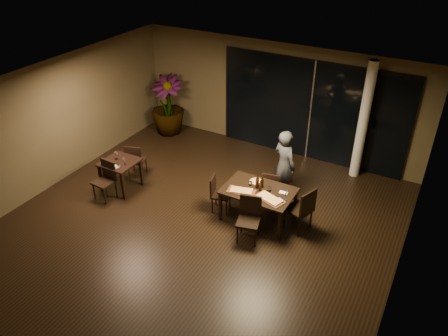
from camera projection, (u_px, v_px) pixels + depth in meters
ground at (200, 224)px, 9.49m from camera, size 8.00×8.00×0.00m
wall_back at (277, 97)px, 11.74m from camera, size 8.00×0.10×3.00m
wall_front at (34, 305)px, 5.68m from camera, size 8.00×0.10×3.00m
wall_left at (53, 123)px, 10.38m from camera, size 0.10×8.00×3.00m
wall_right at (411, 227)px, 7.04m from camera, size 0.10×8.00×3.00m
ceiling at (195, 93)px, 7.92m from camera, size 8.00×8.00×0.04m
window_panel at (311, 111)px, 11.34m from camera, size 5.00×0.06×2.70m
column at (363, 121)px, 10.45m from camera, size 0.24×0.24×3.00m
main_table at (259, 193)px, 9.33m from camera, size 1.50×1.00×0.75m
side_table at (120, 166)px, 10.38m from camera, size 0.80×0.80×0.75m
chair_main_far at (271, 186)px, 9.90m from camera, size 0.46×0.46×0.86m
chair_main_near at (249, 216)px, 8.85m from camera, size 0.55×0.55×0.97m
chair_main_left at (218, 192)px, 9.71m from camera, size 0.49×0.49×0.87m
chair_main_right at (302, 208)px, 9.03m from camera, size 0.61×0.61×1.03m
chair_side_far at (135, 159)px, 10.89m from camera, size 0.53×0.53×0.91m
chair_side_near at (106, 178)px, 10.12m from camera, size 0.47×0.47×0.94m
diner at (284, 165)px, 9.97m from camera, size 0.69×0.59×1.72m
potted_plant at (168, 105)px, 12.86m from camera, size 1.08×1.08×1.76m
pizza_board_left at (241, 191)px, 9.24m from camera, size 0.63×0.38×0.01m
pizza_board_right at (270, 199)px, 8.99m from camera, size 0.69×0.50×0.01m
oblong_pizza_left at (241, 191)px, 9.23m from camera, size 0.49×0.32×0.02m
oblong_pizza_right at (270, 198)px, 8.98m from camera, size 0.55×0.38×0.02m
round_pizza at (256, 181)px, 9.56m from camera, size 0.27×0.27×0.01m
bottle_a at (257, 182)px, 9.28m from camera, size 0.07×0.07×0.32m
bottle_b at (260, 186)px, 9.20m from camera, size 0.06×0.06×0.26m
bottle_c at (262, 182)px, 9.30m from camera, size 0.06×0.06×0.28m
tumbler_left at (251, 183)px, 9.43m from camera, size 0.07×0.07×0.09m
tumbler_right at (269, 189)px, 9.24m from camera, size 0.08×0.08×0.10m
napkin_near at (280, 201)px, 8.95m from camera, size 0.20×0.16×0.01m
napkin_far at (283, 193)px, 9.19m from camera, size 0.19×0.12×0.01m
wine_glass_a at (116, 155)px, 10.37m from camera, size 0.09×0.09×0.19m
wine_glass_b at (124, 161)px, 10.16m from camera, size 0.07×0.07×0.16m
side_napkin at (115, 167)px, 10.10m from camera, size 0.20×0.14×0.01m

